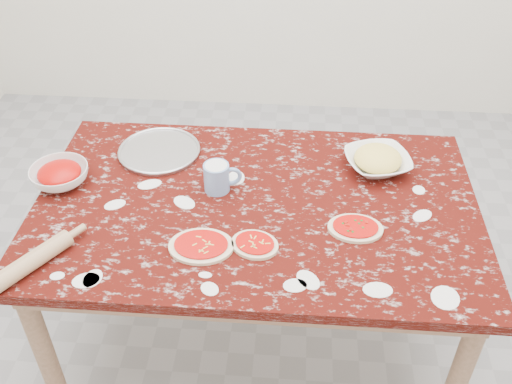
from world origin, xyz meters
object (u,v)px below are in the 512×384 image
object	(u,v)px
flour_mug	(218,177)
sauce_bowl	(60,176)
worktable	(256,220)
cheese_bowl	(377,162)
pizza_tray	(159,152)
rolling_pin	(31,262)

from	to	relation	value
flour_mug	sauce_bowl	bearing A→B (deg)	-179.31
worktable	cheese_bowl	bearing A→B (deg)	28.47
pizza_tray	flour_mug	world-z (taller)	flour_mug
cheese_bowl	sauce_bowl	bearing A→B (deg)	-171.23
worktable	sauce_bowl	size ratio (longest dim) A/B	7.43
cheese_bowl	rolling_pin	distance (m)	1.29
sauce_bowl	worktable	bearing A→B (deg)	-4.72
worktable	pizza_tray	world-z (taller)	pizza_tray
rolling_pin	worktable	bearing A→B (deg)	29.04
cheese_bowl	rolling_pin	world-z (taller)	cheese_bowl
cheese_bowl	rolling_pin	size ratio (longest dim) A/B	0.84
sauce_bowl	rolling_pin	world-z (taller)	sauce_bowl
worktable	flour_mug	xyz separation A→B (m)	(-0.15, 0.07, 0.14)
sauce_bowl	rolling_pin	distance (m)	0.44
flour_mug	rolling_pin	world-z (taller)	flour_mug
sauce_bowl	cheese_bowl	xyz separation A→B (m)	(1.19, 0.18, -0.00)
sauce_bowl	cheese_bowl	bearing A→B (deg)	8.77
pizza_tray	rolling_pin	bearing A→B (deg)	-112.04
flour_mug	rolling_pin	distance (m)	0.70
sauce_bowl	flour_mug	size ratio (longest dim) A/B	1.53
flour_mug	pizza_tray	bearing A→B (deg)	141.03
worktable	flour_mug	bearing A→B (deg)	154.86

